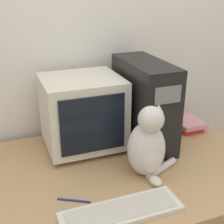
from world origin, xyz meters
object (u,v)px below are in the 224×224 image
Objects in this scene: crt_monitor at (83,112)px; computer_tower at (144,103)px; pen at (74,200)px; keyboard at (121,211)px; book_stack at (187,124)px; cat at (148,146)px.

crt_monitor is 0.85× the size of computer_tower.
computer_tower is at bearing 36.91° from pen.
keyboard is (-0.35, -0.52, -0.22)m from computer_tower.
computer_tower is 0.40m from book_stack.
book_stack is (0.46, 0.36, -0.12)m from cat.
book_stack reaches higher than pen.
computer_tower is 0.66m from keyboard.
cat is 0.60m from book_stack.
cat is at bearing 44.16° from keyboard.
crt_monitor is at bearing 168.54° from computer_tower.
pen is (-0.17, -0.44, -0.20)m from crt_monitor.
keyboard reaches higher than pen.
pen is at bearing -143.09° from computer_tower.
book_stack is 1.62× the size of pen.
crt_monitor is 0.62m from keyboard.
book_stack is (0.34, 0.05, -0.20)m from computer_tower.
book_stack is at bearing 39.89° from keyboard.
computer_tower is 0.98× the size of keyboard.
crt_monitor reaches higher than book_stack.
book_stack reaches higher than keyboard.
computer_tower reaches higher than keyboard.
keyboard is 0.33m from cat.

